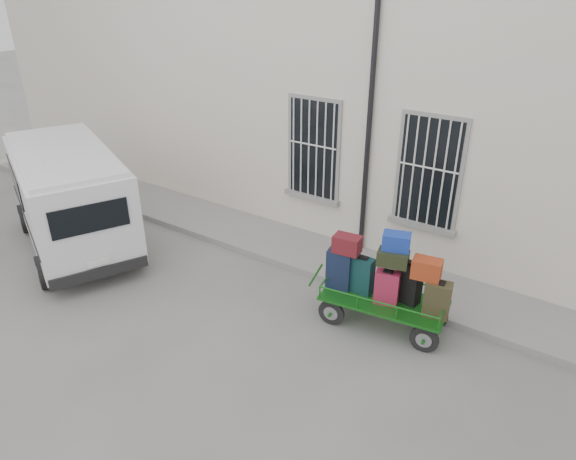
{
  "coord_description": "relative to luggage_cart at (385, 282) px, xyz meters",
  "views": [
    {
      "loc": [
        5.42,
        -6.6,
        5.79
      ],
      "look_at": [
        0.24,
        1.0,
        1.2
      ],
      "focal_mm": 32.0,
      "sensor_mm": 36.0,
      "label": 1
    }
  ],
  "objects": [
    {
      "name": "van",
      "position": [
        -7.26,
        -1.21,
        0.42
      ],
      "size": [
        5.03,
        3.69,
        2.36
      ],
      "rotation": [
        0.0,
        0.0,
        -0.43
      ],
      "color": "silver",
      "rests_on": "ground"
    },
    {
      "name": "building",
      "position": [
        -2.51,
        4.78,
        2.07
      ],
      "size": [
        24.0,
        5.15,
        6.0
      ],
      "color": "beige",
      "rests_on": "ground"
    },
    {
      "name": "ground",
      "position": [
        -2.51,
        -0.72,
        -0.93
      ],
      "size": [
        80.0,
        80.0,
        0.0
      ],
      "primitive_type": "plane",
      "color": "slate",
      "rests_on": "ground"
    },
    {
      "name": "sidewalk",
      "position": [
        -2.51,
        1.48,
        -0.85
      ],
      "size": [
        24.0,
        1.7,
        0.15
      ],
      "primitive_type": "cube",
      "color": "gray",
      "rests_on": "ground"
    },
    {
      "name": "luggage_cart",
      "position": [
        0.0,
        0.0,
        0.0
      ],
      "size": [
        2.65,
        1.27,
        1.9
      ],
      "rotation": [
        0.0,
        0.0,
        0.13
      ],
      "color": "black",
      "rests_on": "ground"
    }
  ]
}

